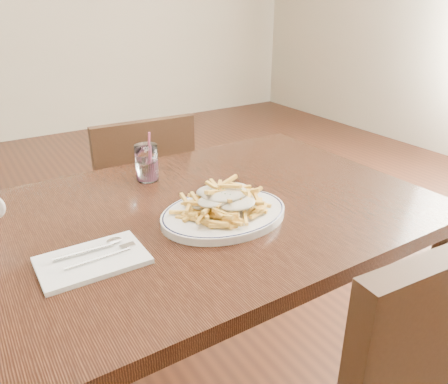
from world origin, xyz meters
TOP-DOWN VIEW (x-y plane):
  - table at (0.00, 0.00)m, footprint 1.20×0.80m
  - chair_far at (0.09, 0.66)m, footprint 0.41×0.41m
  - fries_plate at (0.02, -0.08)m, footprint 0.37×0.34m
  - loaded_fries at (0.02, -0.08)m, footprint 0.24×0.21m
  - napkin at (-0.31, -0.10)m, footprint 0.21×0.14m
  - cutlery at (-0.31, -0.10)m, footprint 0.17×0.06m
  - water_glass at (-0.04, 0.24)m, footprint 0.07×0.07m

SIDE VIEW (x-z plane):
  - chair_far at x=0.09m, z-range 0.06..0.89m
  - table at x=0.00m, z-range 0.30..1.05m
  - napkin at x=-0.31m, z-range 0.75..0.76m
  - fries_plate at x=0.02m, z-range 0.75..0.77m
  - cutlery at x=-0.31m, z-range 0.76..0.77m
  - water_glass at x=-0.04m, z-range 0.72..0.87m
  - loaded_fries at x=0.02m, z-range 0.77..0.84m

